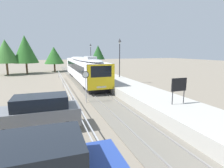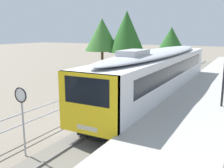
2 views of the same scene
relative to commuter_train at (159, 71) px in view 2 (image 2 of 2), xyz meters
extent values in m
plane|color=slate|center=(-3.00, -2.58, -2.14)|extent=(160.00, 160.00, 0.00)
cube|color=#6B665B|center=(0.00, -2.58, -2.11)|extent=(3.20, 60.00, 0.06)
cube|color=slate|center=(-0.72, -2.58, -2.04)|extent=(0.08, 60.00, 0.08)
cube|color=slate|center=(0.72, -2.58, -2.04)|extent=(0.08, 60.00, 0.08)
cube|color=silver|center=(0.00, 0.11, -0.18)|extent=(2.80, 18.50, 2.55)
cube|color=yellow|center=(0.00, -9.05, -0.18)|extent=(2.80, 0.24, 2.55)
cube|color=black|center=(0.00, -9.13, 0.38)|extent=(2.13, 0.08, 1.12)
cube|color=black|center=(0.00, 0.11, 0.23)|extent=(2.82, 15.54, 0.92)
ellipsoid|color=#B2B5BA|center=(0.00, 0.11, 1.28)|extent=(2.69, 17.76, 0.44)
cube|color=#B2B5BA|center=(0.00, -4.52, 1.56)|extent=(1.10, 2.20, 0.36)
cube|color=#EAE5C6|center=(0.00, -9.12, -1.17)|extent=(1.00, 0.10, 0.20)
cube|color=black|center=(0.00, -6.75, -1.73)|extent=(2.24, 3.20, 0.55)
cube|color=black|center=(0.00, 6.96, -1.73)|extent=(2.24, 3.20, 0.55)
cube|color=#A8A59E|center=(3.25, -2.58, -1.69)|extent=(3.90, 60.00, 0.90)
cylinder|color=#9EA0A5|center=(-1.89, -10.73, -1.04)|extent=(0.07, 0.07, 2.20)
cylinder|color=white|center=(-1.89, -10.75, 0.36)|extent=(0.60, 0.03, 0.60)
torus|color=black|center=(-1.89, -10.77, 0.36)|extent=(0.61, 0.05, 0.61)
cylinder|color=#9EA0A5|center=(-3.30, -3.58, -1.52)|extent=(0.06, 0.06, 1.25)
cylinder|color=#9EA0A5|center=(-3.30, 5.42, -1.52)|extent=(0.06, 0.06, 1.25)
cylinder|color=brown|center=(-12.34, 13.01, -0.99)|extent=(0.36, 0.36, 2.31)
cone|color=#38702D|center=(-12.34, 13.01, 2.37)|extent=(4.73, 4.73, 4.40)
cylinder|color=brown|center=(-9.01, 13.78, -1.05)|extent=(0.36, 0.36, 2.20)
cone|color=#286023|center=(-9.01, 13.78, 2.77)|extent=(4.84, 4.84, 5.44)
cylinder|color=brown|center=(-3.54, 15.80, -1.25)|extent=(0.36, 0.36, 1.79)
cone|color=#286023|center=(-3.54, 15.80, 1.51)|extent=(4.24, 4.24, 3.72)
camera|label=1|loc=(-4.87, -25.75, 2.33)|focal=28.28mm
camera|label=2|loc=(5.56, -17.29, 2.68)|focal=40.64mm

